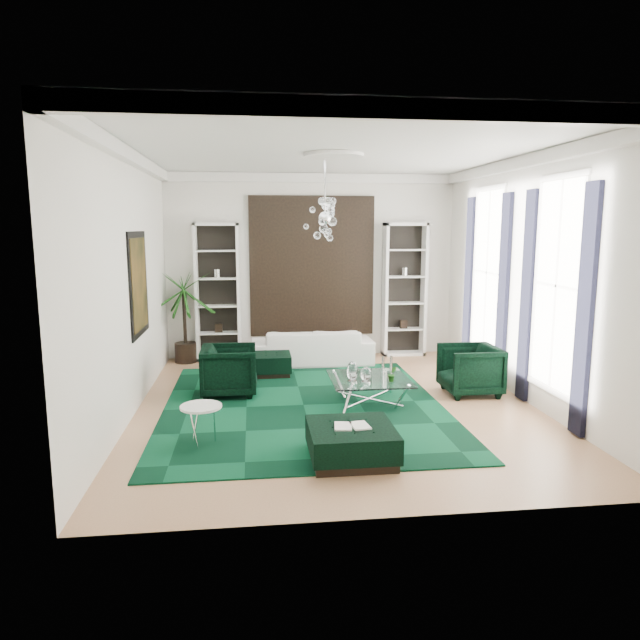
{
  "coord_description": "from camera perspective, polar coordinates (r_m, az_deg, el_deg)",
  "views": [
    {
      "loc": [
        -1.24,
        -8.39,
        2.71
      ],
      "look_at": [
        -0.18,
        0.5,
        1.25
      ],
      "focal_mm": 32.0,
      "sensor_mm": 36.0,
      "label": 1
    }
  ],
  "objects": [
    {
      "name": "crown_molding",
      "position": [
        8.54,
        1.69,
        15.91
      ],
      "size": [
        6.0,
        7.0,
        0.18
      ],
      "primitive_type": null,
      "color": "white",
      "rests_on": "ceiling"
    },
    {
      "name": "rug",
      "position": [
        8.83,
        -1.66,
        -8.55
      ],
      "size": [
        4.2,
        5.0,
        0.02
      ],
      "primitive_type": "cube",
      "color": "black",
      "rests_on": "floor"
    },
    {
      "name": "book",
      "position": [
        6.8,
        3.17,
        -10.49
      ],
      "size": [
        0.42,
        0.28,
        0.03
      ],
      "primitive_type": "cube",
      "color": "white",
      "rests_on": "ottoman_front"
    },
    {
      "name": "ceiling_medallion",
      "position": [
        8.84,
        1.39,
        16.14
      ],
      "size": [
        0.9,
        0.9,
        0.05
      ],
      "primitive_type": "cylinder",
      "color": "white",
      "rests_on": "ceiling"
    },
    {
      "name": "ottoman_side",
      "position": [
        10.69,
        -5.41,
        -4.36
      ],
      "size": [
        0.9,
        0.9,
        0.4
      ],
      "primitive_type": "cube",
      "color": "black",
      "rests_on": "floor"
    },
    {
      "name": "shelving_left",
      "position": [
        11.8,
        -10.2,
        2.74
      ],
      "size": [
        0.9,
        0.38,
        2.8
      ],
      "primitive_type": null,
      "color": "white",
      "rests_on": "floor"
    },
    {
      "name": "side_table",
      "position": [
        7.42,
        -11.75,
        -10.31
      ],
      "size": [
        0.52,
        0.52,
        0.5
      ],
      "primitive_type": "cylinder",
      "color": "white",
      "rests_on": "floor"
    },
    {
      "name": "window_far",
      "position": [
        10.79,
        16.38,
        4.58
      ],
      "size": [
        0.03,
        1.1,
        2.9
      ],
      "primitive_type": "cube",
      "color": "white",
      "rests_on": "wall_right"
    },
    {
      "name": "ottoman_front",
      "position": [
        6.87,
        3.16,
        -12.18
      ],
      "size": [
        1.0,
        1.0,
        0.4
      ],
      "primitive_type": "cube",
      "color": "black",
      "rests_on": "floor"
    },
    {
      "name": "curtain_near_b",
      "position": [
        9.34,
        19.99,
        2.18
      ],
      "size": [
        0.07,
        0.3,
        3.25
      ],
      "primitive_type": "cube",
      "color": "black",
      "rests_on": "floor"
    },
    {
      "name": "chandelier",
      "position": [
        9.06,
        0.48,
        10.15
      ],
      "size": [
        0.8,
        0.8,
        0.72
      ],
      "primitive_type": null,
      "color": "white",
      "rests_on": "ceiling"
    },
    {
      "name": "tapestry",
      "position": [
        11.95,
        -0.81,
        5.38
      ],
      "size": [
        2.5,
        0.06,
        2.8
      ],
      "primitive_type": "cube",
      "color": "black",
      "rests_on": "wall_back"
    },
    {
      "name": "wall_back",
      "position": [
        12.0,
        -0.83,
        5.39
      ],
      "size": [
        6.0,
        0.02,
        3.8
      ],
      "primitive_type": "cube",
      "color": "white",
      "rests_on": "ground"
    },
    {
      "name": "wall_right",
      "position": [
        9.44,
        20.05,
        3.78
      ],
      "size": [
        0.02,
        7.0,
        3.8
      ],
      "primitive_type": "cube",
      "color": "white",
      "rests_on": "ground"
    },
    {
      "name": "curtain_far_b",
      "position": [
        11.52,
        14.65,
        3.68
      ],
      "size": [
        0.07,
        0.3,
        3.25
      ],
      "primitive_type": "cube",
      "color": "black",
      "rests_on": "floor"
    },
    {
      "name": "palm",
      "position": [
        11.72,
        -13.45,
        1.61
      ],
      "size": [
        1.5,
        1.5,
        2.4
      ],
      "primitive_type": null,
      "color": "#184F14",
      "rests_on": "floor"
    },
    {
      "name": "painting",
      "position": [
        9.2,
        -17.61,
        3.46
      ],
      "size": [
        0.04,
        1.3,
        1.6
      ],
      "primitive_type": "cube",
      "color": "black",
      "rests_on": "wall_left"
    },
    {
      "name": "shelving_right",
      "position": [
        12.2,
        8.43,
        3.0
      ],
      "size": [
        0.9,
        0.38,
        2.8
      ],
      "primitive_type": null,
      "color": "white",
      "rests_on": "floor"
    },
    {
      "name": "wall_front",
      "position": [
        5.1,
        7.4,
        0.04
      ],
      "size": [
        6.0,
        0.02,
        3.8
      ],
      "primitive_type": "cube",
      "color": "white",
      "rests_on": "ground"
    },
    {
      "name": "armchair_right",
      "position": [
        9.67,
        14.76,
        -4.83
      ],
      "size": [
        0.89,
        0.87,
        0.81
      ],
      "primitive_type": "imported",
      "rotation": [
        0.0,
        0.0,
        -1.57
      ],
      "color": "black",
      "rests_on": "floor"
    },
    {
      "name": "window_near",
      "position": [
        8.64,
        22.6,
        3.17
      ],
      "size": [
        0.03,
        1.1,
        2.9
      ],
      "primitive_type": "cube",
      "color": "white",
      "rests_on": "wall_right"
    },
    {
      "name": "curtain_near_a",
      "position": [
        7.99,
        24.99,
        0.76
      ],
      "size": [
        0.07,
        0.3,
        3.25
      ],
      "primitive_type": "cube",
      "color": "black",
      "rests_on": "floor"
    },
    {
      "name": "wall_left",
      "position": [
        8.62,
        -18.63,
        3.38
      ],
      "size": [
        0.02,
        7.0,
        3.8
      ],
      "primitive_type": "cube",
      "color": "white",
      "rests_on": "ground"
    },
    {
      "name": "floor",
      "position": [
        8.91,
        1.57,
        -8.52
      ],
      "size": [
        6.0,
        7.0,
        0.02
      ],
      "primitive_type": "cube",
      "color": "tan",
      "rests_on": "ground"
    },
    {
      "name": "ceiling",
      "position": [
        8.55,
        1.69,
        16.64
      ],
      "size": [
        6.0,
        7.0,
        0.02
      ],
      "primitive_type": "cube",
      "color": "white",
      "rests_on": "ground"
    },
    {
      "name": "table_plant",
      "position": [
        8.67,
        7.23,
        -5.37
      ],
      "size": [
        0.13,
        0.11,
        0.24
      ],
      "primitive_type": "imported",
      "color": "#184F14",
      "rests_on": "coffee_table"
    },
    {
      "name": "sofa",
      "position": [
        11.41,
        -0.81,
        -2.68
      ],
      "size": [
        2.39,
        0.94,
        0.7
      ],
      "primitive_type": "imported",
      "rotation": [
        0.0,
        0.0,
        3.14
      ],
      "color": "white",
      "rests_on": "floor"
    },
    {
      "name": "curtain_far_a",
      "position": [
        10.09,
        17.86,
        2.79
      ],
      "size": [
        0.07,
        0.3,
        3.25
      ],
      "primitive_type": "cube",
      "color": "black",
      "rests_on": "floor"
    },
    {
      "name": "coffee_table",
      "position": [
        8.92,
        4.92,
        -7.07
      ],
      "size": [
        1.2,
        1.2,
        0.41
      ],
      "primitive_type": null,
      "color": "white",
      "rests_on": "floor"
    },
    {
      "name": "armchair_left",
      "position": [
        9.42,
        -9.04,
        -5.0
      ],
      "size": [
        0.89,
        0.87,
        0.81
      ],
      "primitive_type": "imported",
      "rotation": [
        0.0,
        0.0,
        1.57
      ],
      "color": "black",
      "rests_on": "floor"
    }
  ]
}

